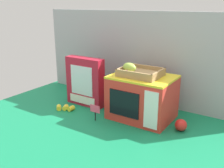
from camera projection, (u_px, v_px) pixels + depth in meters
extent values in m
plane|color=#147A4C|center=(121.00, 111.00, 1.74)|extent=(1.70, 1.70, 0.00)
cube|color=#A0A3A8|center=(139.00, 58.00, 1.83)|extent=(1.61, 0.03, 0.64)
cube|color=red|center=(142.00, 98.00, 1.60)|extent=(0.38, 0.29, 0.26)
cube|color=yellow|center=(143.00, 77.00, 1.56)|extent=(0.38, 0.29, 0.01)
cube|color=black|center=(124.00, 104.00, 1.51)|extent=(0.20, 0.01, 0.16)
cube|color=white|center=(151.00, 110.00, 1.42)|extent=(0.08, 0.01, 0.22)
cube|color=#A37F51|center=(141.00, 74.00, 1.56)|extent=(0.24, 0.20, 0.02)
cube|color=#A37F51|center=(133.00, 74.00, 1.48)|extent=(0.24, 0.01, 0.02)
cube|color=#A37F51|center=(148.00, 67.00, 1.63)|extent=(0.24, 0.01, 0.02)
cube|color=#A37F51|center=(124.00, 68.00, 1.61)|extent=(0.01, 0.20, 0.02)
cube|color=#A37F51|center=(158.00, 73.00, 1.49)|extent=(0.01, 0.20, 0.02)
sphere|color=#72287F|center=(129.00, 68.00, 1.55)|extent=(0.05, 0.05, 0.05)
ellipsoid|color=#9EC647|center=(129.00, 67.00, 1.55)|extent=(0.10, 0.07, 0.06)
cube|color=#B2192D|center=(85.00, 82.00, 1.80)|extent=(0.28, 0.07, 0.34)
cube|color=silver|center=(81.00, 81.00, 1.76)|extent=(0.18, 0.00, 0.20)
cube|color=white|center=(82.00, 100.00, 1.80)|extent=(0.22, 0.00, 0.05)
cylinder|color=black|center=(95.00, 116.00, 1.59)|extent=(0.01, 0.01, 0.06)
cube|color=#F44C6B|center=(95.00, 109.00, 1.57)|extent=(0.07, 0.00, 0.05)
cylinder|color=yellow|center=(71.00, 108.00, 1.73)|extent=(0.03, 0.05, 0.03)
cylinder|color=yellow|center=(65.00, 107.00, 1.75)|extent=(0.05, 0.05, 0.03)
cylinder|color=yellow|center=(59.00, 108.00, 1.75)|extent=(0.05, 0.05, 0.03)
sphere|color=red|center=(181.00, 125.00, 1.46)|extent=(0.07, 0.07, 0.07)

